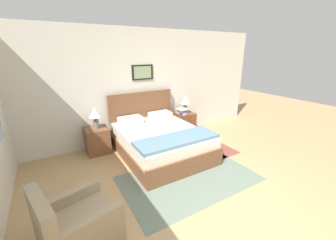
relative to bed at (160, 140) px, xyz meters
name	(u,v)px	position (x,y,z in m)	size (l,w,h in m)	color
ground_plane	(222,216)	(-0.15, -1.99, -0.31)	(16.00, 16.00, 0.00)	tan
wall_back	(133,87)	(-0.15, 1.06, 1.00)	(7.33, 0.09, 2.60)	beige
area_rug_main	(189,178)	(-0.02, -1.06, -0.30)	(2.28, 1.41, 0.01)	slate
area_rug_bedside	(208,145)	(1.14, -0.24, -0.30)	(0.73, 1.28, 0.01)	brown
bed	(160,140)	(0.00, 0.00, 0.00)	(1.60, 1.99, 1.18)	brown
armchair	(76,227)	(-1.86, -1.48, -0.03)	(0.89, 0.82, 0.80)	#998466
nightstand_near_window	(97,140)	(-1.14, 0.75, -0.03)	(0.47, 0.49, 0.55)	brown
nightstand_by_door	(184,122)	(1.14, 0.75, -0.03)	(0.47, 0.49, 0.55)	brown
table_lamp_near_window	(95,114)	(-1.12, 0.73, 0.56)	(0.25, 0.25, 0.46)	slate
table_lamp_by_door	(185,101)	(1.14, 0.73, 0.56)	(0.25, 0.25, 0.46)	slate
book_thick_bottom	(182,113)	(1.03, 0.70, 0.27)	(0.20, 0.29, 0.04)	beige
book_hardcover_middle	(182,112)	(1.03, 0.70, 0.30)	(0.24, 0.28, 0.03)	#335693
book_novel_upper	(182,110)	(1.03, 0.70, 0.33)	(0.22, 0.23, 0.03)	#B7332D
book_slim_near_top	(182,109)	(1.03, 0.70, 0.37)	(0.24, 0.26, 0.03)	silver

